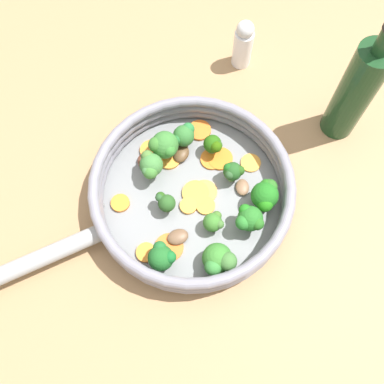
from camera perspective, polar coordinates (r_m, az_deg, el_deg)
ground_plane at (r=0.74m, az=-0.00°, el=-0.82°), size 4.00×4.00×0.00m
skillet at (r=0.74m, az=-0.00°, el=-0.63°), size 0.30×0.30×0.01m
skillet_rim_wall at (r=0.71m, az=-0.00°, el=0.34°), size 0.32×0.32×0.05m
skillet_handle at (r=0.72m, az=-19.25°, el=-8.21°), size 0.05×0.22×0.03m
skillet_rivet_left at (r=0.73m, az=-11.37°, el=-1.69°), size 0.01×0.01×0.01m
skillet_rivet_right at (r=0.70m, az=-8.83°, el=-7.83°), size 0.01×0.01×0.01m
carrot_slice_0 at (r=0.77m, az=-5.22°, el=5.30°), size 0.05×0.05×0.01m
carrot_slice_1 at (r=0.73m, az=-9.09°, el=-1.39°), size 0.03×0.03×0.01m
carrot_slice_2 at (r=0.72m, az=1.74°, el=-1.75°), size 0.04×0.04×0.00m
carrot_slice_3 at (r=0.76m, az=7.28°, el=3.94°), size 0.05×0.05×0.00m
carrot_slice_4 at (r=0.73m, az=1.61°, el=0.06°), size 0.06×0.06×0.00m
carrot_slice_5 at (r=0.76m, az=2.56°, el=4.21°), size 0.05×0.05×0.00m
carrot_slice_6 at (r=0.76m, az=3.62°, el=4.25°), size 0.06×0.06×0.00m
carrot_slice_7 at (r=0.70m, az=-2.94°, el=-7.03°), size 0.06×0.06×0.00m
carrot_slice_8 at (r=0.72m, az=-0.46°, el=-1.76°), size 0.04×0.04×0.01m
carrot_slice_9 at (r=0.73m, az=0.26°, el=0.18°), size 0.05×0.05×0.00m
carrot_slice_10 at (r=0.75m, az=-3.20°, el=4.07°), size 0.05×0.05×0.01m
carrot_slice_11 at (r=0.70m, az=-5.85°, el=-7.64°), size 0.04×0.04×0.01m
carrot_slice_12 at (r=0.78m, az=0.99°, el=7.85°), size 0.05×0.05×0.01m
broccoli_floret_0 at (r=0.74m, az=2.73°, el=5.99°), size 0.04×0.03×0.04m
broccoli_floret_1 at (r=0.69m, az=2.84°, el=-3.79°), size 0.03×0.03×0.04m
broccoli_floret_2 at (r=0.72m, az=5.17°, el=2.61°), size 0.03×0.03×0.04m
broccoli_floret_3 at (r=0.70m, az=-3.42°, el=-1.15°), size 0.03×0.03×0.04m
broccoli_floret_4 at (r=0.75m, az=-1.02°, el=7.23°), size 0.04×0.04×0.04m
broccoli_floret_5 at (r=0.69m, az=7.30°, el=-3.42°), size 0.05×0.05×0.05m
broccoli_floret_6 at (r=0.67m, az=3.37°, el=-8.59°), size 0.05×0.05×0.05m
broccoli_floret_7 at (r=0.72m, az=-5.29°, el=3.32°), size 0.05×0.04×0.05m
broccoli_floret_8 at (r=0.67m, az=-3.88°, el=-8.22°), size 0.04×0.04×0.05m
broccoli_floret_9 at (r=0.70m, az=9.29°, el=-0.38°), size 0.05×0.05×0.06m
broccoli_floret_10 at (r=0.73m, az=-3.51°, el=5.95°), size 0.05×0.05×0.06m
mushroom_piece_0 at (r=0.75m, az=-1.39°, el=4.90°), size 0.04×0.04×0.01m
mushroom_piece_1 at (r=0.70m, az=-1.81°, el=-5.72°), size 0.03×0.04×0.01m
mushroom_piece_2 at (r=0.75m, az=-6.15°, el=3.87°), size 0.03×0.03×0.01m
mushroom_piece_3 at (r=0.74m, az=6.42°, el=0.61°), size 0.04×0.03×0.01m
salt_shaker at (r=0.85m, az=6.52°, el=18.20°), size 0.03×0.03×0.10m
oil_bottle at (r=0.76m, az=20.09°, el=11.93°), size 0.06×0.06×0.25m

